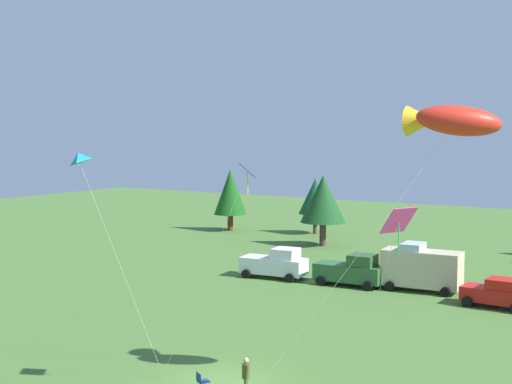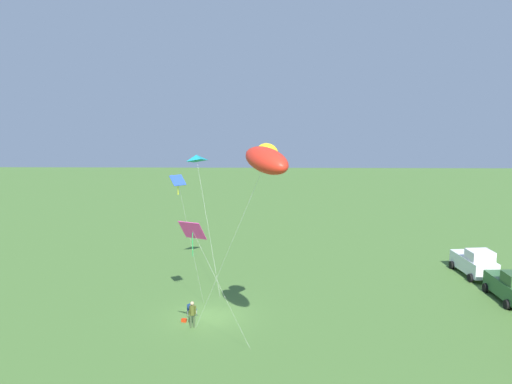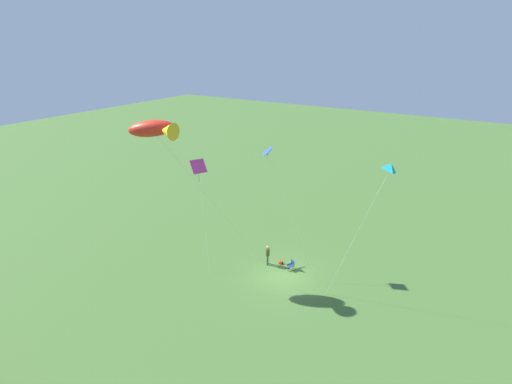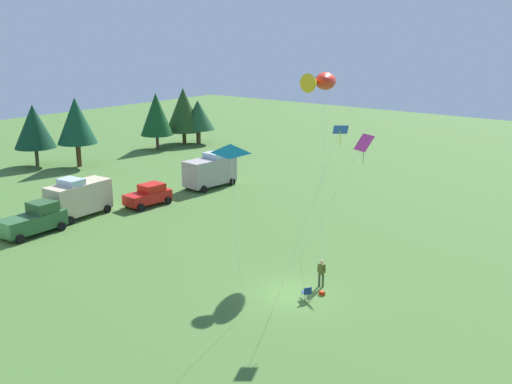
{
  "view_description": "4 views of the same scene",
  "coord_description": "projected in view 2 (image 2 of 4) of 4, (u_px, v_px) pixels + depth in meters",
  "views": [
    {
      "loc": [
        17.66,
        -25.31,
        11.21
      ],
      "look_at": [
        -0.14,
        3.18,
        8.31
      ],
      "focal_mm": 50.0,
      "sensor_mm": 36.0,
      "label": 1
    },
    {
      "loc": [
        38.15,
        3.83,
        14.89
      ],
      "look_at": [
        2.36,
        3.2,
        8.89
      ],
      "focal_mm": 42.0,
      "sensor_mm": 36.0,
      "label": 2
    },
    {
      "loc": [
        -12.8,
        24.38,
        17.86
      ],
      "look_at": [
        1.07,
        2.28,
        7.75
      ],
      "focal_mm": 28.0,
      "sensor_mm": 36.0,
      "label": 3
    },
    {
      "loc": [
        -26.74,
        -18.7,
        15.07
      ],
      "look_at": [
        -0.43,
        2.3,
        5.92
      ],
      "focal_mm": 42.0,
      "sensor_mm": 36.0,
      "label": 4
    }
  ],
  "objects": [
    {
      "name": "kite_diamond_blue",
      "position": [
        179.0,
        186.0,
        36.44
      ],
      "size": [
        5.72,
        1.41,
        9.9
      ],
      "color": "blue",
      "rests_on": "ground"
    },
    {
      "name": "folding_chair",
      "position": [
        191.0,
        309.0,
        40.25
      ],
      "size": [
        0.66,
        0.66,
        0.82
      ],
      "rotation": [
        0.0,
        0.0,
        1.02
      ],
      "color": "navy",
      "rests_on": "ground"
    },
    {
      "name": "ground_plane",
      "position": [
        209.0,
        317.0,
        40.15
      ],
      "size": [
        160.0,
        160.0,
        0.0
      ],
      "primitive_type": "plane",
      "color": "#466D2F"
    },
    {
      "name": "kite_diamond_rainbow",
      "position": [
        193.0,
        233.0,
        30.87
      ],
      "size": [
        3.7,
        3.64,
        8.36
      ],
      "color": "#E13992",
      "rests_on": "ground"
    },
    {
      "name": "kite_delta_teal",
      "position": [
        196.0,
        158.0,
        45.46
      ],
      "size": [
        3.89,
        2.78,
        10.3
      ],
      "color": "teal",
      "rests_on": "ground"
    },
    {
      "name": "backpack_on_grass",
      "position": [
        184.0,
        320.0,
        39.21
      ],
      "size": [
        0.29,
        0.36,
        0.22
      ],
      "primitive_type": "cube",
      "rotation": [
        0.0,
        0.0,
        1.34
      ],
      "color": "#B5280B",
      "rests_on": "ground"
    },
    {
      "name": "truck_green_flatbed",
      "position": [
        512.0,
        286.0,
        42.98
      ],
      "size": [
        5.09,
        2.61,
        2.34
      ],
      "rotation": [
        0.0,
        0.0,
        0.05
      ],
      "color": "#2D5C30",
      "rests_on": "ground"
    },
    {
      "name": "person_kite_flyer",
      "position": [
        192.0,
        312.0,
        38.12
      ],
      "size": [
        0.45,
        0.51,
        1.74
      ],
      "rotation": [
        0.0,
        0.0,
        0.45
      ],
      "color": "#3A4C2C",
      "rests_on": "ground"
    },
    {
      "name": "kite_large_fish",
      "position": [
        266.0,
        159.0,
        29.45
      ],
      "size": [
        9.13,
        6.02,
        12.41
      ],
      "color": "red",
      "rests_on": "ground"
    },
    {
      "name": "truck_white_pickup",
      "position": [
        475.0,
        263.0,
        48.95
      ],
      "size": [
        5.19,
        2.85,
        2.34
      ],
      "rotation": [
        0.0,
        0.0,
        0.11
      ],
      "color": "white",
      "rests_on": "ground"
    }
  ]
}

